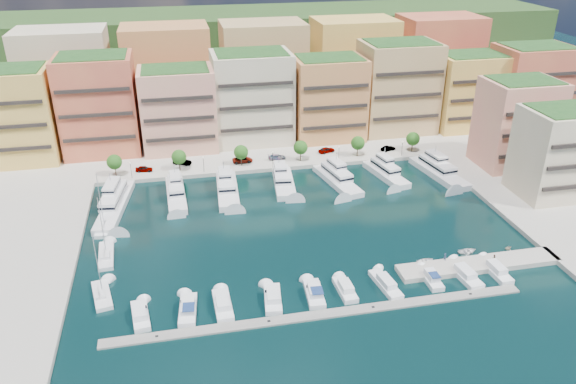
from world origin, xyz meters
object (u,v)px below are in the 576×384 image
Objects in this scene: tree_2 at (241,152)px; tender_2 at (468,251)px; yacht_6 at (438,170)px; tree_5 at (413,139)px; yacht_5 at (385,172)px; cruiser_5 at (345,290)px; lamppost_4 at (402,146)px; yacht_4 at (337,178)px; lamppost_1 at (203,162)px; sailboat_2 at (105,228)px; cruiser_0 at (141,316)px; sailboat_0 at (102,296)px; car_4 at (327,150)px; tree_1 at (179,157)px; cruiser_9 at (495,271)px; tender_0 at (426,261)px; car_1 at (182,162)px; cruiser_6 at (386,285)px; cruiser_4 at (314,294)px; car_0 at (144,169)px; lamppost_3 at (339,151)px; tree_3 at (301,148)px; car_2 at (243,160)px; person_0 at (445,257)px; lamppost_0 at (131,168)px; person_1 at (494,258)px; yacht_0 at (115,202)px; cruiser_7 at (431,279)px; tender_3 at (508,248)px; tree_0 at (114,162)px; yacht_1 at (176,192)px; lamppost_2 at (273,156)px; cruiser_1 at (188,310)px; cruiser_8 at (464,275)px; car_5 at (388,148)px; tree_4 at (358,143)px; cruiser_2 at (223,305)px; car_3 at (277,157)px; yacht_3 at (283,181)px.

tender_2 is at bearing -52.89° from tree_2.
tree_5 is at bearing 94.93° from yacht_6.
yacht_5 reaches higher than cruiser_5.
yacht_4 is (-21.79, -11.05, -2.73)m from lamppost_4.
lamppost_1 is 33.06m from sailboat_2.
sailboat_0 reaches higher than cruiser_0.
tree_1 is at bearing 77.96° from car_4.
cruiser_9 is 12.71m from tender_0.
car_1 is at bearing 72.51° from car_4.
sailboat_0 is at bearing -155.50° from yacht_6.
sailboat_0 reaches higher than tree_2.
cruiser_6 is at bearing -95.00° from yacht_4.
tree_2 is 0.69× the size of cruiser_4.
tender_2 is 81.93m from car_0.
tree_3 is at bearing 167.05° from lamppost_3.
tree_3 is 59.27m from cruiser_4.
person_0 is at bearing -153.36° from car_2.
tree_5 is at bearing -38.69° from person_0.
person_1 is (68.58, -53.77, -1.98)m from lamppost_0.
cruiser_4 is at bearing -49.30° from yacht_0.
lamppost_1 is (-58.00, -2.30, -0.92)m from tree_5.
lamppost_4 reaches higher than cruiser_7.
yacht_6 is (5.21, -11.73, -2.62)m from lamppost_4.
tender_3 is (78.18, -35.31, -0.78)m from yacht_0.
tree_0 is 19.98m from yacht_1.
cruiser_0 is at bearing 154.46° from car_2.
lamppost_2 is 18.21m from yacht_4.
cruiser_1 is (-32.85, -58.11, -4.17)m from tree_3.
car_2 reaches higher than cruiser_8.
lamppost_0 reaches higher than cruiser_6.
lamppost_0 is 55.98m from cruiser_0.
cruiser_6 is (13.24, 0.01, -0.02)m from cruiser_4.
sailboat_2 is 79.53m from car_5.
car_2 is 23.93m from car_4.
tree_0 is 1.17× the size of car_1.
lamppost_4 is 0.48× the size of cruiser_9.
tree_0 is at bearing 46.59° from tender_2.
person_1 is (65.68, -57.31, 0.11)m from car_0.
tree_4 is 1.30× the size of car_5.
cruiser_9 is at bearing -130.16° from tender_0.
cruiser_2 is (21.04, -58.09, -4.20)m from tree_0.
lamppost_3 is at bearing 104.02° from cruiser_9.
cruiser_5 is 29.96m from person_1.
yacht_4 reaches higher than lamppost_2.
lamppost_1 reaches higher than car_0.
tree_3 is 7.11m from car_3.
cruiser_6 is (-3.92, -44.75, -0.54)m from yacht_4.
yacht_4 is 17.59m from car_4.
car_4 reaches higher than car_5.
tree_4 is 0.33× the size of yacht_3.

